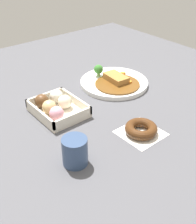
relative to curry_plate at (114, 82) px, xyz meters
The scene contains 5 objects.
ground_plane 0.18m from the curry_plate, 65.51° to the right, with size 1.60×1.60×0.00m, color #4C4C51.
curry_plate is the anchor object (origin of this frame).
donut_box 0.31m from the curry_plate, 83.81° to the right, with size 0.19×0.16×0.06m.
chocolate_ring_donut 0.35m from the curry_plate, 27.80° to the right, with size 0.13×0.13×0.03m.
coffee_mug 0.50m from the curry_plate, 54.47° to the right, with size 0.07×0.07×0.08m, color #33476B.
Camera 1 is at (0.73, -0.58, 0.56)m, focal length 46.21 mm.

